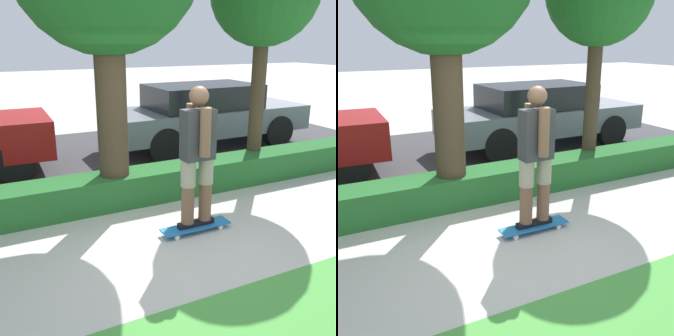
{
  "view_description": "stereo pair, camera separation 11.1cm",
  "coord_description": "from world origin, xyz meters",
  "views": [
    {
      "loc": [
        -1.96,
        -3.79,
        2.44
      ],
      "look_at": [
        0.17,
        0.6,
        0.83
      ],
      "focal_mm": 42.0,
      "sensor_mm": 36.0,
      "label": 1
    },
    {
      "loc": [
        -2.06,
        -3.74,
        2.44
      ],
      "look_at": [
        0.17,
        0.6,
        0.83
      ],
      "focal_mm": 42.0,
      "sensor_mm": 36.0,
      "label": 2
    }
  ],
  "objects": [
    {
      "name": "skateboard",
      "position": [
        0.43,
        0.28,
        0.07
      ],
      "size": [
        0.96,
        0.24,
        0.09
      ],
      "color": "#1E6BAD",
      "rests_on": "ground_plane"
    },
    {
      "name": "street_asphalt",
      "position": [
        0.0,
        4.2,
        0.0
      ],
      "size": [
        14.09,
        5.0,
        0.01
      ],
      "color": "#38383A",
      "rests_on": "ground_plane"
    },
    {
      "name": "ground_plane",
      "position": [
        0.0,
        0.0,
        0.0
      ],
      "size": [
        60.0,
        60.0,
        0.0
      ],
      "primitive_type": "plane",
      "color": "#BCB7AD"
    },
    {
      "name": "skater_person",
      "position": [
        0.43,
        0.28,
        1.06
      ],
      "size": [
        0.52,
        0.47,
        1.83
      ],
      "color": "black",
      "rests_on": "skateboard"
    },
    {
      "name": "parked_car_middle",
      "position": [
        2.8,
        4.01,
        0.79
      ],
      "size": [
        4.76,
        1.81,
        1.46
      ],
      "rotation": [
        0.0,
        0.0,
        0.01
      ],
      "color": "slate",
      "rests_on": "ground_plane"
    },
    {
      "name": "hedge_row",
      "position": [
        0.0,
        1.6,
        0.25
      ],
      "size": [
        14.09,
        0.6,
        0.49
      ],
      "color": "#236028",
      "rests_on": "ground_plane"
    }
  ]
}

